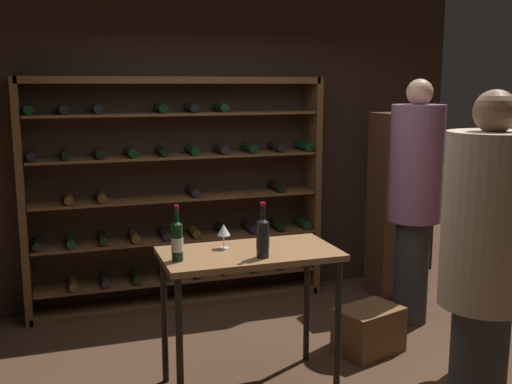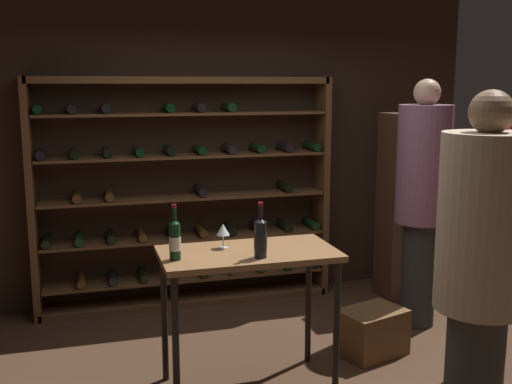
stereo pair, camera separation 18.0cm
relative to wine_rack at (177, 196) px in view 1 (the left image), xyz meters
The scene contains 11 objects.
back_wall 0.58m from the wine_rack, 33.57° to the left, with size 5.10×0.10×2.94m, color #332319.
wine_rack is the anchor object (origin of this frame).
tasting_table 1.72m from the wine_rack, 85.69° to the right, with size 1.15×0.61×0.95m.
person_bystander_dark_jacket 3.00m from the wine_rack, 68.75° to the right, with size 0.47×0.47×2.00m.
person_guest_blue_shirt 2.09m from the wine_rack, 30.35° to the right, with size 0.44×0.44×2.07m.
person_host_in_suit 2.67m from the wine_rack, 49.62° to the right, with size 0.45×0.45×1.91m.
wine_crate 2.07m from the wine_rack, 51.84° to the right, with size 0.48×0.34×0.35m, color brown.
display_cabinet 2.08m from the wine_rack, 10.79° to the right, with size 0.44×0.36×1.76m, color #4C2D1E.
wine_bottle_green_slim 1.89m from the wine_rack, 85.08° to the right, with size 0.08×0.08×0.35m.
wine_bottle_gold_foil 1.82m from the wine_rack, 101.40° to the right, with size 0.07×0.07×0.35m.
wine_glass_stemmed_center 1.60m from the wine_rack, 90.43° to the right, with size 0.09×0.09×0.16m.
Camera 1 is at (-1.37, -3.54, 2.02)m, focal length 42.51 mm.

